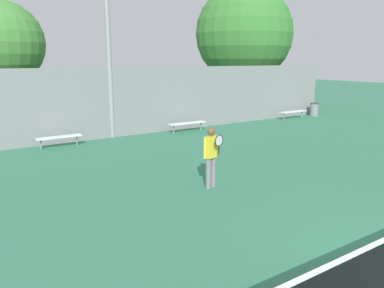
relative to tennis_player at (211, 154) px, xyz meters
name	(u,v)px	position (x,y,z in m)	size (l,w,h in m)	color
tennis_player	(211,154)	(0.00, 0.00, 0.00)	(0.54, 0.45, 1.66)	slate
bench_courtside_near	(293,112)	(11.23, 7.10, -0.52)	(1.94, 0.40, 0.46)	white
bench_courtside_far	(187,123)	(3.83, 7.10, -0.52)	(1.94, 0.40, 0.46)	white
bench_adjacent_court	(59,138)	(-2.20, 7.10, -0.52)	(1.74, 0.40, 0.46)	white
trash_bin	(314,109)	(13.28, 7.25, -0.54)	(0.53, 0.53, 0.80)	gray
back_fence	(112,103)	(0.37, 7.91, 0.61)	(27.31, 0.06, 3.09)	gray
tree_green_broad	(244,34)	(11.33, 11.79, 4.14)	(6.41, 6.41, 8.29)	brown
tree_dark_dense	(2,43)	(-3.10, 13.21, 3.26)	(4.10, 4.10, 6.26)	brown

